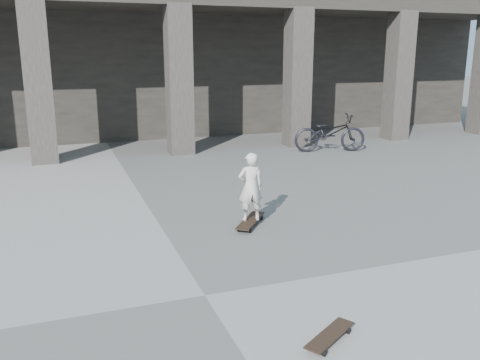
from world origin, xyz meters
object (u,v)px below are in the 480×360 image
object	(u,v)px
longboard	(250,221)
child	(251,187)
skateboard_spare	(330,336)
bicycle	(330,133)

from	to	relation	value
longboard	child	xyz separation A→B (m)	(0.00, -0.00, 0.58)
skateboard_spare	child	size ratio (longest dim) A/B	0.62
longboard	skateboard_spare	bearing A→B (deg)	-150.53
skateboard_spare	bicycle	bearing A→B (deg)	28.51
longboard	skateboard_spare	distance (m)	3.52
skateboard_spare	child	bearing A→B (deg)	49.74
skateboard_spare	bicycle	distance (m)	9.99
bicycle	longboard	bearing A→B (deg)	154.02
skateboard_spare	bicycle	xyz separation A→B (m)	(4.95, 8.66, 0.47)
child	skateboard_spare	bearing A→B (deg)	88.35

